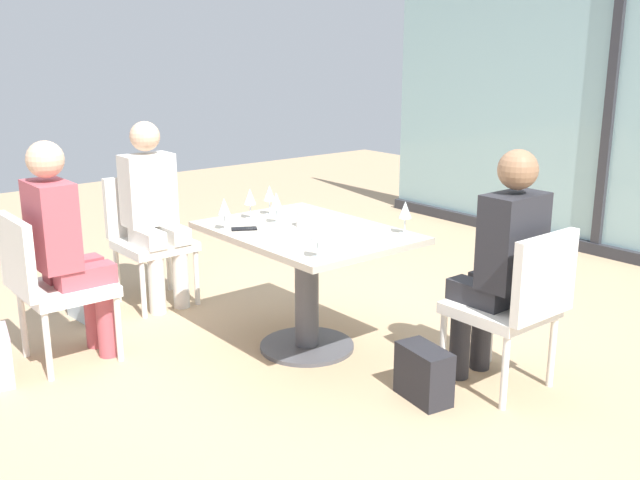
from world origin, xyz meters
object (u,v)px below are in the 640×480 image
object	(u,v)px
handbag_2	(424,374)
chair_side_end	(148,232)
wine_glass_3	(269,194)
wine_glass_1	(224,207)
chair_far_right	(517,301)
wine_glass_0	(276,202)
person_far_right	(502,257)
person_side_end	(153,206)
person_front_left	(64,241)
dining_table_main	(307,262)
wine_glass_5	(317,232)
wine_glass_2	(250,197)
chair_front_left	(48,280)
cell_phone_on_table	(244,229)
coffee_cup	(303,219)
handbag_1	(88,298)
wine_glass_4	(405,211)

from	to	relation	value
handbag_2	chair_side_end	bearing A→B (deg)	-160.72
chair_side_end	wine_glass_3	world-z (taller)	wine_glass_3
chair_side_end	wine_glass_1	size ratio (longest dim) A/B	4.70
chair_far_right	wine_glass_1	world-z (taller)	wine_glass_1
handbag_2	wine_glass_0	bearing A→B (deg)	-164.86
handbag_2	person_far_right	bearing A→B (deg)	85.11
person_side_end	handbag_2	world-z (taller)	person_side_end
wine_glass_1	wine_glass_3	world-z (taller)	same
person_front_left	dining_table_main	bearing A→B (deg)	56.84
chair_far_right	wine_glass_5	distance (m)	1.07
person_far_right	person_front_left	bearing A→B (deg)	-136.99
wine_glass_2	handbag_2	xyz separation A→B (m)	(1.30, 0.16, -0.72)
wine_glass_1	chair_far_right	bearing A→B (deg)	31.65
wine_glass_0	person_front_left	bearing A→B (deg)	-115.45
chair_side_end	chair_far_right	xyz separation A→B (m)	(2.47, 0.81, 0.00)
chair_front_left	chair_side_end	size ratio (longest dim) A/B	1.00
chair_front_left	cell_phone_on_table	bearing A→B (deg)	61.94
chair_far_right	person_far_right	world-z (taller)	person_far_right
coffee_cup	handbag_2	world-z (taller)	coffee_cup
wine_glass_1	wine_glass_5	bearing A→B (deg)	4.09
wine_glass_5	chair_side_end	bearing A→B (deg)	-179.62
wine_glass_5	coffee_cup	xyz separation A→B (m)	(-0.55, 0.34, -0.09)
person_far_right	coffee_cup	size ratio (longest dim) A/B	14.00
person_far_right	cell_phone_on_table	bearing A→B (deg)	-147.93
chair_far_right	handbag_2	world-z (taller)	chair_far_right
person_front_left	handbag_1	xyz separation A→B (m)	(-0.55, 0.31, -0.56)
handbag_1	wine_glass_5	bearing A→B (deg)	10.56
person_side_end	person_far_right	bearing A→B (deg)	19.80
person_far_right	dining_table_main	bearing A→B (deg)	-153.88
person_far_right	handbag_1	world-z (taller)	person_far_right
wine_glass_0	handbag_1	xyz separation A→B (m)	(-1.07, -0.77, -0.72)
wine_glass_1	wine_glass_3	bearing A→B (deg)	109.40
person_front_left	wine_glass_3	xyz separation A→B (m)	(0.30, 1.18, 0.16)
wine_glass_1	handbag_2	size ratio (longest dim) A/B	0.62
chair_side_end	wine_glass_2	bearing A→B (deg)	13.15
person_front_left	person_side_end	size ratio (longest dim) A/B	1.00
person_front_left	chair_front_left	bearing A→B (deg)	-90.00
handbag_2	cell_phone_on_table	bearing A→B (deg)	-153.57
wine_glass_3	chair_front_left	bearing A→B (deg)	-103.35
wine_glass_1	wine_glass_4	bearing A→B (deg)	45.95
wine_glass_1	handbag_1	xyz separation A→B (m)	(-1.01, -0.45, -0.72)
wine_glass_1	person_front_left	bearing A→B (deg)	-120.80
wine_glass_2	person_front_left	bearing A→B (deg)	-107.25
coffee_cup	chair_front_left	bearing A→B (deg)	-117.89
person_side_end	wine_glass_0	distance (m)	1.09
person_front_left	wine_glass_2	xyz separation A→B (m)	(0.32, 1.02, 0.16)
chair_side_end	coffee_cup	size ratio (longest dim) A/B	9.67
chair_front_left	coffee_cup	distance (m)	1.46
wine_glass_2	wine_glass_4	distance (m)	0.96
coffee_cup	chair_far_right	bearing A→B (deg)	21.43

